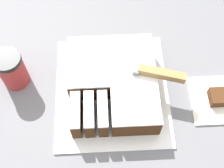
{
  "coord_description": "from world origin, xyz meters",
  "views": [
    {
      "loc": [
        -0.05,
        -0.48,
        1.73
      ],
      "look_at": [
        -0.03,
        -0.07,
        0.97
      ],
      "focal_mm": 50.0,
      "sensor_mm": 36.0,
      "label": 1
    }
  ],
  "objects_px": {
    "cake_board": "(112,91)",
    "brownie": "(218,97)",
    "cake": "(114,82)",
    "coffee_cup": "(12,69)",
    "knife": "(149,72)"
  },
  "relations": [
    {
      "from": "cake_board",
      "to": "brownie",
      "type": "xyz_separation_m",
      "value": [
        0.3,
        -0.04,
        0.02
      ]
    },
    {
      "from": "cake",
      "to": "coffee_cup",
      "type": "xyz_separation_m",
      "value": [
        -0.28,
        0.05,
        0.02
      ]
    },
    {
      "from": "knife",
      "to": "brownie",
      "type": "bearing_deg",
      "value": -178.14
    },
    {
      "from": "cake_board",
      "to": "knife",
      "type": "distance_m",
      "value": 0.13
    },
    {
      "from": "cake",
      "to": "knife",
      "type": "relative_size",
      "value": 0.92
    },
    {
      "from": "knife",
      "to": "brownie",
      "type": "relative_size",
      "value": 6.07
    },
    {
      "from": "brownie",
      "to": "cake_board",
      "type": "bearing_deg",
      "value": 171.81
    },
    {
      "from": "cake",
      "to": "brownie",
      "type": "bearing_deg",
      "value": -9.44
    },
    {
      "from": "cake_board",
      "to": "cake",
      "type": "distance_m",
      "value": 0.04
    },
    {
      "from": "knife",
      "to": "brownie",
      "type": "distance_m",
      "value": 0.22
    },
    {
      "from": "brownie",
      "to": "knife",
      "type": "bearing_deg",
      "value": 165.7
    },
    {
      "from": "cake",
      "to": "knife",
      "type": "distance_m",
      "value": 0.11
    },
    {
      "from": "coffee_cup",
      "to": "brownie",
      "type": "distance_m",
      "value": 0.59
    },
    {
      "from": "cake",
      "to": "brownie",
      "type": "distance_m",
      "value": 0.3
    },
    {
      "from": "cake_board",
      "to": "knife",
      "type": "bearing_deg",
      "value": 4.49
    }
  ]
}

